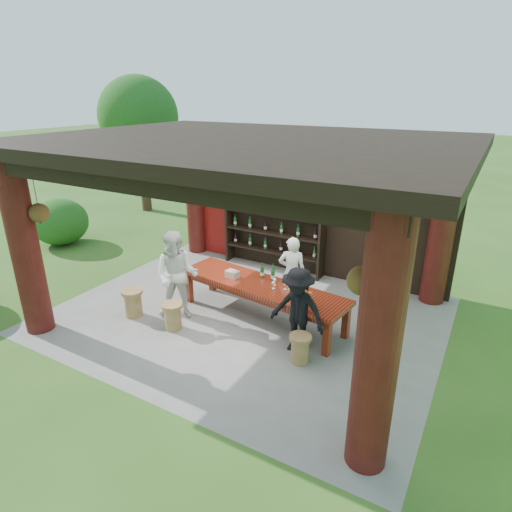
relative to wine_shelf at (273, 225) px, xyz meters
The scene contains 15 objects.
ground 2.80m from the wine_shelf, 74.58° to the right, with size 90.00×90.00×0.00m, color #2D5119.
pavilion 2.34m from the wine_shelf, 71.85° to the right, with size 7.50×6.00×3.60m.
wine_shelf is the anchor object (origin of this frame).
tasting_table 2.66m from the wine_shelf, 67.36° to the right, with size 3.65×1.38×0.75m.
stool_near_left 3.71m from the wine_shelf, 94.14° to the right, with size 0.40×0.40×0.52m.
stool_near_right 4.18m from the wine_shelf, 56.00° to the right, with size 0.38×0.38×0.50m.
stool_far_left 3.92m from the wine_shelf, 109.59° to the right, with size 0.43×0.43×0.57m.
host 2.13m from the wine_shelf, 51.85° to the right, with size 0.56×0.37×1.54m, color white.
guest_woman 3.20m from the wine_shelf, 98.54° to the right, with size 0.87×0.68×1.79m, color silver.
guest_man 3.75m from the wine_shelf, 56.02° to the right, with size 1.00×0.58×1.55m, color black.
table_bottles 2.36m from the wine_shelf, 64.31° to the right, with size 0.34×0.18×0.31m.
table_glasses 2.99m from the wine_shelf, 55.93° to the right, with size 0.90×0.34×0.15m.
napkin_basket 2.46m from the wine_shelf, 81.96° to the right, with size 0.26×0.18×0.14m, color #BF6672.
shrubs 3.89m from the wine_shelf, 29.67° to the right, with size 15.97×8.34×1.36m.
trees 4.75m from the wine_shelf, 15.63° to the right, with size 19.93×11.26×4.80m.
Camera 1 is at (3.98, -6.56, 4.26)m, focal length 30.00 mm.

